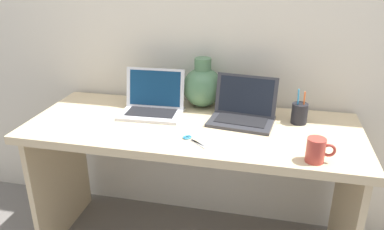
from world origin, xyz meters
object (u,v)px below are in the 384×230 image
at_px(green_vase, 203,86).
at_px(scissors, 191,139).
at_px(coffee_mug, 316,150).
at_px(laptop_right, 243,109).
at_px(pen_cup, 299,113).
at_px(laptop_left, 153,102).

xyz_separation_m(green_vase, scissors, (0.03, -0.43, -0.11)).
height_order(green_vase, coffee_mug, green_vase).
bearing_deg(laptop_right, coffee_mug, -48.05).
distance_m(green_vase, pen_cup, 0.53).
bearing_deg(coffee_mug, scissors, 171.52).
xyz_separation_m(pen_cup, scissors, (-0.48, -0.30, -0.05)).
bearing_deg(laptop_left, coffee_mug, -24.40).
bearing_deg(pen_cup, green_vase, 165.70).
height_order(coffee_mug, pen_cup, pen_cup).
relative_size(laptop_right, coffee_mug, 2.91).
bearing_deg(scissors, green_vase, 94.57).
relative_size(pen_cup, scissors, 1.36).
relative_size(laptop_left, coffee_mug, 2.79).
bearing_deg(laptop_left, pen_cup, 1.60).
distance_m(pen_cup, scissors, 0.57).
height_order(laptop_left, scissors, laptop_left).
height_order(laptop_left, pen_cup, laptop_left).
bearing_deg(laptop_left, green_vase, 32.76).
relative_size(coffee_mug, scissors, 0.89).
bearing_deg(scissors, laptop_left, 133.62).
bearing_deg(coffee_mug, green_vase, 137.62).
bearing_deg(laptop_right, green_vase, 147.37).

